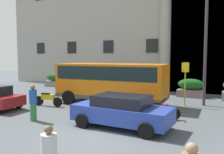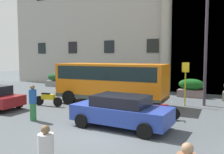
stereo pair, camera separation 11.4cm
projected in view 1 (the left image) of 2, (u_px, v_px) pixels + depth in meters
The scene contains 11 objects.
ground_plane at pixel (100, 135), 9.80m from camera, with size 80.00×64.00×0.12m, color #494F53.
orange_minibus at pixel (111, 80), 15.65m from camera, with size 7.20×3.09×2.64m.
bus_stop_sign at pixel (185, 79), 15.08m from camera, with size 0.44×0.08×2.73m.
hedge_planter_entrance_right at pixel (191, 88), 18.41m from camera, with size 2.01×0.78×1.41m.
hedge_planter_far_east at pixel (55, 80), 24.90m from camera, with size 2.12×0.79×1.38m.
hedge_planter_east at pixel (108, 83), 21.49m from camera, with size 2.04×0.83×1.59m.
parked_coupe_end at pixel (122, 111), 10.54m from camera, with size 4.33×2.03×1.42m.
scooter_by_planter at pixel (158, 110), 12.03m from camera, with size 2.07×0.73×0.89m.
motorcycle_far_end at pixel (47, 99), 15.12m from camera, with size 1.96×0.57×0.89m.
pedestrian_man_red_shirt at pixel (33, 103), 11.62m from camera, with size 0.36×0.36×1.74m.
lamppost_plaza_centre at pixel (206, 29), 14.93m from camera, with size 0.40×0.40×8.35m.
Camera 1 is at (4.93, -8.22, 3.10)m, focal length 38.80 mm.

